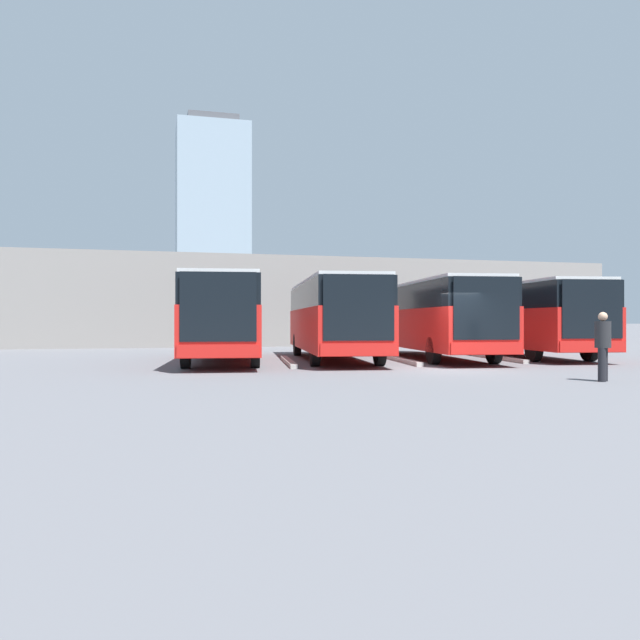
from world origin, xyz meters
TOP-DOWN VIEW (x-y plane):
  - ground_plane at (0.00, 0.00)m, footprint 600.00×600.00m
  - bus_0 at (-6.55, -5.95)m, footprint 4.00×11.35m
  - curb_divider_0 at (-4.37, -4.30)m, footprint 0.91×5.14m
  - bus_1 at (-2.18, -5.57)m, footprint 4.00×11.35m
  - curb_divider_1 at (0.00, -3.93)m, footprint 0.91×5.14m
  - bus_2 at (2.19, -5.75)m, footprint 4.00×11.35m
  - curb_divider_2 at (4.37, -4.10)m, footprint 0.91×5.14m
  - bus_3 at (6.55, -5.88)m, footprint 4.00×11.35m
  - pedestrian at (-2.16, 4.58)m, footprint 0.56×0.56m
  - station_building at (0.00, -26.26)m, footprint 42.83×17.00m
  - office_tower at (-5.24, -151.64)m, footprint 18.90×18.90m

SIDE VIEW (x-z plane):
  - ground_plane at x=0.00m, z-range 0.00..0.00m
  - curb_divider_0 at x=-4.37m, z-range 0.00..0.15m
  - curb_divider_1 at x=0.00m, z-range 0.00..0.15m
  - curb_divider_2 at x=4.37m, z-range 0.00..0.15m
  - pedestrian at x=-2.16m, z-range 0.07..1.87m
  - bus_0 at x=-6.55m, z-range 0.19..3.36m
  - bus_1 at x=-2.18m, z-range 0.19..3.36m
  - bus_2 at x=2.19m, z-range 0.19..3.36m
  - bus_3 at x=6.55m, z-range 0.19..3.36m
  - station_building at x=0.00m, z-range 0.02..5.67m
  - office_tower at x=-5.24m, z-range -0.60..55.42m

